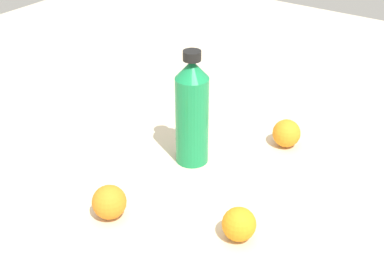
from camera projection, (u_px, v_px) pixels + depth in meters
ground_plane at (193, 172)px, 1.12m from camera, size 2.40×2.40×0.00m
water_bottle at (192, 111)px, 1.10m from camera, size 0.07×0.07×0.25m
orange_0 at (286, 133)px, 1.20m from camera, size 0.06×0.06×0.06m
orange_1 at (239, 224)px, 0.93m from camera, size 0.06×0.06×0.06m
orange_2 at (109, 202)px, 0.98m from camera, size 0.06×0.06×0.06m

